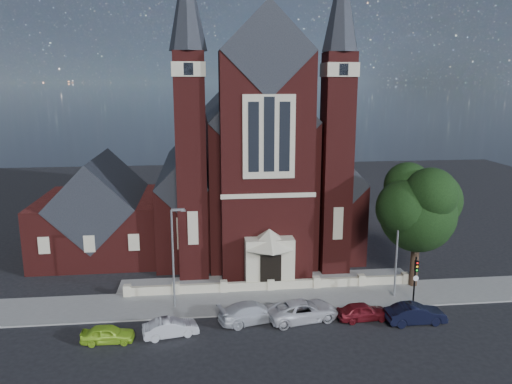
# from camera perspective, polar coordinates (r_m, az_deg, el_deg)

# --- Properties ---
(ground) EXTENTS (120.00, 120.00, 0.00)m
(ground) POSITION_cam_1_polar(r_m,az_deg,el_deg) (51.41, 0.32, -7.41)
(ground) COLOR black
(ground) RESTS_ON ground
(pavement_strip) EXTENTS (60.00, 5.00, 0.12)m
(pavement_strip) POSITION_cam_1_polar(r_m,az_deg,el_deg) (41.76, 2.06, -12.26)
(pavement_strip) COLOR slate
(pavement_strip) RESTS_ON ground
(forecourt_paving) EXTENTS (26.00, 3.00, 0.14)m
(forecourt_paving) POSITION_cam_1_polar(r_m,az_deg,el_deg) (45.39, 1.31, -10.17)
(forecourt_paving) COLOR slate
(forecourt_paving) RESTS_ON ground
(forecourt_wall) EXTENTS (24.00, 0.40, 0.90)m
(forecourt_wall) POSITION_cam_1_polar(r_m,az_deg,el_deg) (43.57, 1.67, -11.17)
(forecourt_wall) COLOR #B3AC8E
(forecourt_wall) RESTS_ON ground
(church) EXTENTS (20.01, 34.90, 29.20)m
(church) POSITION_cam_1_polar(r_m,az_deg,el_deg) (57.02, -0.61, 3.07)
(church) COLOR #491513
(church) RESTS_ON ground
(parish_hall) EXTENTS (12.00, 12.20, 10.24)m
(parish_hall) POSITION_cam_1_polar(r_m,az_deg,el_deg) (53.75, -17.28, -2.62)
(parish_hall) COLOR #491513
(parish_hall) RESTS_ON ground
(street_tree) EXTENTS (6.40, 6.60, 10.70)m
(street_tree) POSITION_cam_1_polar(r_m,az_deg,el_deg) (44.11, 18.31, -1.96)
(street_tree) COLOR black
(street_tree) RESTS_ON ground
(street_lamp_left) EXTENTS (1.16, 0.22, 8.09)m
(street_lamp_left) POSITION_cam_1_polar(r_m,az_deg,el_deg) (39.24, -9.36, -6.84)
(street_lamp_left) COLOR gray
(street_lamp_left) RESTS_ON ground
(street_lamp_right) EXTENTS (1.16, 0.22, 8.09)m
(street_lamp_right) POSITION_cam_1_polar(r_m,az_deg,el_deg) (42.25, 15.95, -5.76)
(street_lamp_right) COLOR gray
(street_lamp_right) RESTS_ON ground
(traffic_signal) EXTENTS (0.28, 0.42, 4.00)m
(traffic_signal) POSITION_cam_1_polar(r_m,az_deg,el_deg) (41.91, 17.77, -8.95)
(traffic_signal) COLOR black
(traffic_signal) RESTS_ON ground
(car_lime_van) EXTENTS (3.62, 1.51, 1.23)m
(car_lime_van) POSITION_cam_1_polar(r_m,az_deg,el_deg) (36.85, -16.57, -15.28)
(car_lime_van) COLOR #9ACF29
(car_lime_van) RESTS_ON ground
(car_silver_a) EXTENTS (4.05, 2.11, 1.27)m
(car_silver_a) POSITION_cam_1_polar(r_m,az_deg,el_deg) (36.65, -9.74, -15.04)
(car_silver_a) COLOR #B2B5BB
(car_silver_a) RESTS_ON ground
(car_silver_b) EXTENTS (5.54, 3.39, 1.50)m
(car_silver_b) POSITION_cam_1_polar(r_m,az_deg,el_deg) (38.09, -0.38, -13.55)
(car_silver_b) COLOR #BABDC3
(car_silver_b) RESTS_ON ground
(car_white_suv) EXTENTS (5.84, 3.50, 1.52)m
(car_white_suv) POSITION_cam_1_polar(r_m,az_deg,el_deg) (38.48, 5.34, -13.31)
(car_white_suv) COLOR silver
(car_white_suv) RESTS_ON ground
(car_dark_red) EXTENTS (3.98, 1.83, 1.32)m
(car_dark_red) POSITION_cam_1_polar(r_m,az_deg,el_deg) (39.20, 12.09, -13.20)
(car_dark_red) COLOR maroon
(car_dark_red) RESTS_ON ground
(car_navy) EXTENTS (4.47, 1.64, 1.46)m
(car_navy) POSITION_cam_1_polar(r_m,az_deg,el_deg) (39.64, 17.75, -13.12)
(car_navy) COLOR black
(car_navy) RESTS_ON ground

